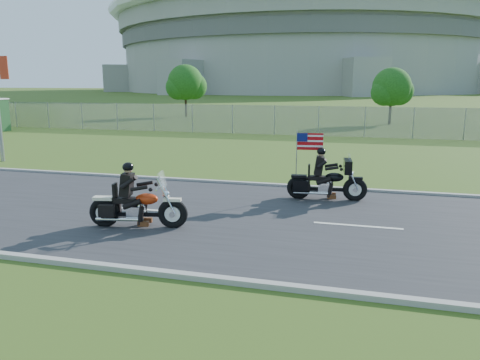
# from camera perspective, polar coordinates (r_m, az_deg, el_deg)

# --- Properties ---
(ground) EXTENTS (420.00, 420.00, 0.00)m
(ground) POSITION_cam_1_polar(r_m,az_deg,el_deg) (12.89, -3.96, -4.38)
(ground) COLOR #3B571B
(ground) RESTS_ON ground
(road) EXTENTS (120.00, 8.00, 0.04)m
(road) POSITION_cam_1_polar(r_m,az_deg,el_deg) (12.89, -3.96, -4.29)
(road) COLOR #28282B
(road) RESTS_ON ground
(curb_north) EXTENTS (120.00, 0.18, 0.12)m
(curb_north) POSITION_cam_1_polar(r_m,az_deg,el_deg) (16.64, 0.55, -0.42)
(curb_north) COLOR #9E9B93
(curb_north) RESTS_ON ground
(curb_south) EXTENTS (120.00, 0.18, 0.12)m
(curb_south) POSITION_cam_1_polar(r_m,az_deg,el_deg) (9.36, -12.17, -10.76)
(curb_south) COLOR #9E9B93
(curb_south) RESTS_ON ground
(fence) EXTENTS (60.00, 0.03, 2.00)m
(fence) POSITION_cam_1_polar(r_m,az_deg,el_deg) (33.06, -0.94, 7.42)
(fence) COLOR gray
(fence) RESTS_ON ground
(stadium) EXTENTS (140.40, 140.40, 29.20)m
(stadium) POSITION_cam_1_polar(r_m,az_deg,el_deg) (183.66, 7.74, 15.61)
(stadium) COLOR #A3A099
(stadium) RESTS_ON ground
(tree_fence_near) EXTENTS (3.52, 3.28, 4.75)m
(tree_fence_near) POSITION_cam_1_polar(r_m,az_deg,el_deg) (41.78, 18.06, 10.51)
(tree_fence_near) COLOR #382316
(tree_fence_near) RESTS_ON ground
(tree_fence_mid) EXTENTS (3.96, 3.69, 5.30)m
(tree_fence_mid) POSITION_cam_1_polar(r_m,az_deg,el_deg) (49.15, -6.61, 11.53)
(tree_fence_mid) COLOR #382316
(tree_fence_mid) RESTS_ON ground
(motorcycle_lead) EXTENTS (2.49, 0.93, 1.69)m
(motorcycle_lead) POSITION_cam_1_polar(r_m,az_deg,el_deg) (11.96, -12.51, -3.29)
(motorcycle_lead) COLOR black
(motorcycle_lead) RESTS_ON ground
(motorcycle_follow) EXTENTS (2.45, 0.85, 2.05)m
(motorcycle_follow) POSITION_cam_1_polar(r_m,az_deg,el_deg) (14.61, 10.51, -0.32)
(motorcycle_follow) COLOR black
(motorcycle_follow) RESTS_ON ground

